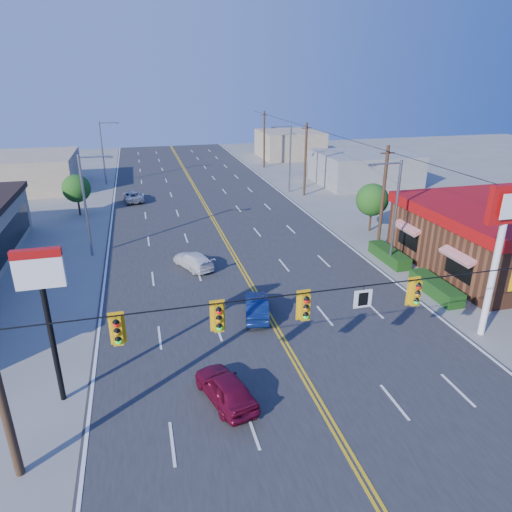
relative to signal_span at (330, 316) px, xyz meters
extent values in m
plane|color=gray|center=(0.12, 0.00, -4.89)|extent=(160.00, 160.00, 0.00)
cube|color=#2D2D30|center=(0.12, 20.00, -4.86)|extent=(20.00, 120.00, 0.06)
cylinder|color=black|center=(0.12, 0.00, 1.11)|extent=(24.00, 0.05, 0.05)
cube|color=white|center=(1.32, 0.00, 0.56)|extent=(0.75, 0.04, 0.75)
cube|color=#D89E0C|center=(-7.88, 0.00, 0.54)|extent=(0.55, 0.34, 1.25)
cube|color=#D89E0C|center=(-4.38, 0.00, 0.54)|extent=(0.55, 0.34, 1.25)
cube|color=#D89E0C|center=(-1.08, 0.00, 0.54)|extent=(0.55, 0.34, 1.25)
cube|color=#D89E0C|center=(3.62, 0.00, 0.54)|extent=(0.55, 0.34, 1.25)
cube|color=#194214|center=(11.62, 12.00, -4.44)|extent=(1.20, 9.00, 0.90)
cylinder|color=white|center=(11.12, 4.00, -1.39)|extent=(0.36, 0.36, 7.00)
cube|color=#A50C0C|center=(11.12, 4.00, 2.61)|extent=(2.20, 0.36, 2.00)
cylinder|color=black|center=(-10.88, 4.00, -1.89)|extent=(0.24, 0.24, 6.00)
cube|color=white|center=(-10.88, 4.00, 1.31)|extent=(1.90, 0.30, 1.30)
cylinder|color=gray|center=(11.12, 14.00, -0.89)|extent=(0.20, 0.20, 8.00)
cylinder|color=gray|center=(10.02, 14.00, 2.91)|extent=(2.20, 0.12, 0.12)
cube|color=gray|center=(8.92, 14.00, 2.86)|extent=(0.50, 0.25, 0.15)
cylinder|color=gray|center=(11.12, 38.00, -0.89)|extent=(0.20, 0.20, 8.00)
cylinder|color=gray|center=(10.02, 38.00, 2.91)|extent=(2.20, 0.12, 0.12)
cube|color=gray|center=(8.92, 38.00, 2.86)|extent=(0.50, 0.25, 0.15)
cylinder|color=gray|center=(-10.88, 22.00, -0.89)|extent=(0.20, 0.20, 8.00)
cylinder|color=gray|center=(-9.78, 22.00, 2.91)|extent=(2.20, 0.12, 0.12)
cube|color=gray|center=(-8.68, 22.00, 2.86)|extent=(0.50, 0.25, 0.15)
cylinder|color=gray|center=(-10.88, 48.00, -0.89)|extent=(0.20, 0.20, 8.00)
cylinder|color=gray|center=(-9.78, 48.00, 2.91)|extent=(2.20, 0.12, 0.12)
cube|color=gray|center=(-8.68, 48.00, 2.86)|extent=(0.50, 0.25, 0.15)
cylinder|color=#47301E|center=(12.32, 18.00, -0.69)|extent=(0.28, 0.28, 8.40)
cylinder|color=#47301E|center=(12.32, 36.00, -0.69)|extent=(0.28, 0.28, 8.40)
cylinder|color=#47301E|center=(12.32, 54.00, -0.69)|extent=(0.28, 0.28, 8.40)
cylinder|color=#47301E|center=(13.62, 22.00, -3.84)|extent=(0.20, 0.20, 2.10)
sphere|color=#235B19|center=(13.62, 22.00, -1.95)|extent=(2.94, 2.94, 2.94)
cylinder|color=#47301E|center=(-12.88, 34.00, -3.89)|extent=(0.20, 0.20, 2.00)
sphere|color=#235B19|center=(-12.88, 34.00, -2.09)|extent=(2.80, 2.80, 2.80)
cube|color=gray|center=(22.12, 40.00, -2.89)|extent=(12.00, 10.00, 4.00)
cube|color=tan|center=(-19.88, 48.00, -2.79)|extent=(11.00, 12.00, 4.20)
cube|color=tan|center=(19.12, 62.00, -2.69)|extent=(10.00, 10.00, 4.40)
imported|color=maroon|center=(-3.84, 2.00, -4.22)|extent=(2.60, 4.19, 1.33)
imported|color=#0D1D50|center=(-0.58, 9.04, -4.26)|extent=(2.13, 4.01, 1.26)
imported|color=white|center=(-3.32, 17.33, -4.30)|extent=(3.13, 4.36, 1.17)
imported|color=silver|center=(-7.51, 38.07, -4.29)|extent=(2.49, 4.49, 1.19)
camera|label=1|loc=(-6.68, -14.26, 8.72)|focal=32.00mm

